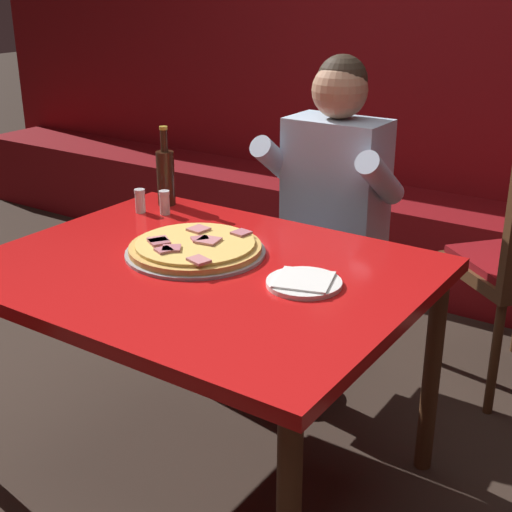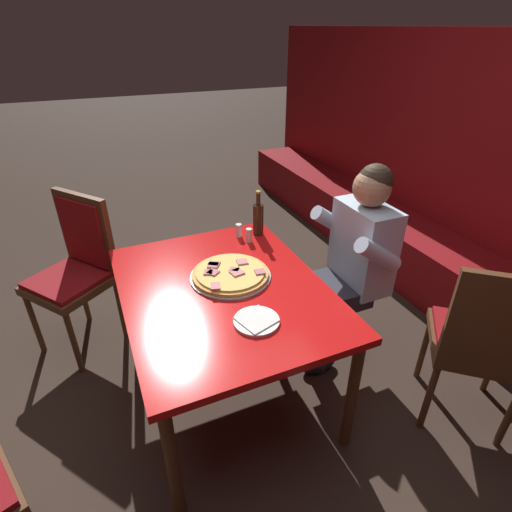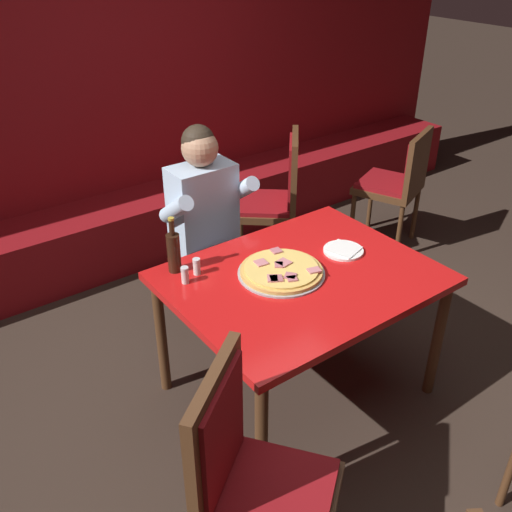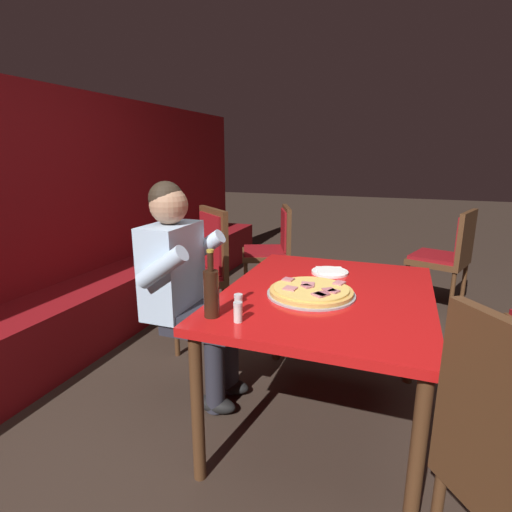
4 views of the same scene
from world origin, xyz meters
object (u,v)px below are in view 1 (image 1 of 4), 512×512
Objects in this scene: shaker_black_pepper at (140,202)px; main_dining_table at (202,289)px; plate_white_paper at (304,282)px; shaker_parmesan at (165,204)px; diner_seated_blue_shirt at (325,209)px; pizza at (195,248)px; beer_bottle at (166,176)px.

main_dining_table is at bearing -29.52° from shaker_black_pepper.
plate_white_paper is 2.44× the size of shaker_parmesan.
shaker_black_pepper is (-0.82, 0.23, 0.03)m from plate_white_paper.
shaker_parmesan is at bearing -128.67° from diner_seated_blue_shirt.
pizza is 0.73m from diner_seated_blue_shirt.
diner_seated_blue_shirt reaches higher than shaker_parmesan.
pizza is at bearing -40.03° from beer_bottle.
pizza is 5.00× the size of shaker_black_pepper.
main_dining_table is 1.00× the size of diner_seated_blue_shirt.
beer_bottle is 3.40× the size of shaker_black_pepper.
beer_bottle is at bearing 127.26° from shaker_parmesan.
pizza is 1.47× the size of beer_bottle.
diner_seated_blue_shirt is at bearing 51.33° from shaker_parmesan.
main_dining_table is 2.95× the size of pizza.
shaker_parmesan reaches higher than plate_white_paper.
plate_white_paper is 0.83m from diner_seated_blue_shirt.
main_dining_table is at bearing -88.38° from diner_seated_blue_shirt.
diner_seated_blue_shirt is (0.46, 0.39, -0.15)m from beer_bottle.
main_dining_table is 14.78× the size of shaker_black_pepper.
plate_white_paper is 0.16× the size of diner_seated_blue_shirt.
main_dining_table is at bearing -37.53° from shaker_parmesan.
beer_bottle is at bearing -139.49° from diner_seated_blue_shirt.
plate_white_paper is 0.78m from shaker_parmesan.
shaker_black_pepper is 0.70m from diner_seated_blue_shirt.
plate_white_paper is 0.85m from shaker_black_pepper.
main_dining_table is 4.35× the size of beer_bottle.
pizza is at bearing 176.82° from plate_white_paper.
shaker_parmesan is at bearing 142.47° from main_dining_table.
diner_seated_blue_shirt reaches higher than pizza.
pizza is at bearing 138.24° from main_dining_table.
shaker_parmesan is at bearing -52.74° from beer_bottle.
pizza is 0.40m from plate_white_paper.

